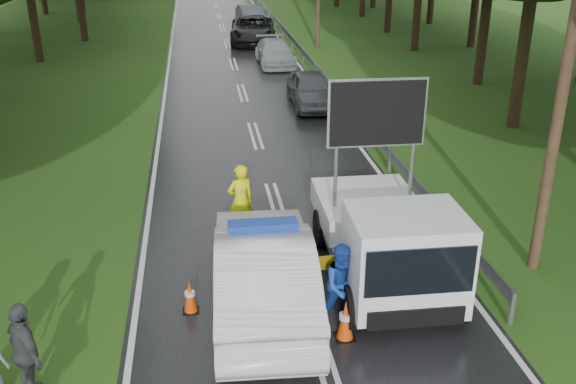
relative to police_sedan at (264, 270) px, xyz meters
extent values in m
plane|color=#1D4513|center=(0.85, -1.20, -0.87)|extent=(160.00, 160.00, 0.00)
cube|color=black|center=(0.85, 28.80, -0.86)|extent=(7.00, 140.00, 0.02)
cylinder|color=gray|center=(4.55, -1.20, -0.52)|extent=(0.12, 0.12, 0.70)
cube|color=gray|center=(4.55, 28.80, -0.32)|extent=(0.05, 60.00, 0.30)
cylinder|color=#3F271D|center=(6.05, 0.80, 4.13)|extent=(0.24, 0.24, 10.00)
imported|color=white|center=(0.00, 0.00, 0.00)|extent=(2.08, 5.32, 1.72)
cube|color=#1938A5|center=(0.00, 0.00, 0.94)|extent=(1.31, 0.42, 0.17)
cube|color=gray|center=(2.59, 1.17, -0.29)|extent=(2.18, 4.44, 0.26)
cube|color=white|center=(2.61, 2.22, 0.13)|extent=(2.25, 2.56, 0.58)
cube|color=white|center=(2.55, -0.71, 0.44)|extent=(2.13, 1.72, 1.78)
cube|color=black|center=(2.54, -1.57, 0.65)|extent=(1.94, 0.08, 0.89)
cube|color=black|center=(2.60, 1.80, 2.48)|extent=(1.99, 0.16, 1.36)
cylinder|color=black|center=(1.55, -0.90, -0.43)|extent=(0.31, 0.89, 0.88)
cylinder|color=black|center=(3.54, -0.94, -0.43)|extent=(0.31, 0.89, 0.88)
cylinder|color=black|center=(1.62, 2.45, -0.43)|extent=(0.31, 0.89, 0.88)
cylinder|color=black|center=(3.61, 2.41, -0.43)|extent=(0.31, 0.89, 0.88)
cube|color=#DAE80C|center=(0.15, -0.28, -0.32)|extent=(0.07, 0.07, 1.10)
cube|color=#DAE80C|center=(0.70, -0.25, -0.32)|extent=(0.07, 0.07, 1.10)
cube|color=#DAE80C|center=(2.35, -0.14, -0.32)|extent=(0.07, 0.07, 1.10)
cube|color=#DAE80C|center=(2.90, -0.11, -0.32)|extent=(0.07, 0.07, 1.10)
cube|color=#F2CC00|center=(1.53, -0.20, 0.18)|extent=(2.87, 0.24, 0.28)
imported|color=#F6F70D|center=(-0.20, 3.28, 0.03)|extent=(0.76, 0.62, 1.80)
imported|color=#1A44AD|center=(1.40, -0.70, -0.04)|extent=(0.90, 0.76, 1.65)
imported|color=#42454A|center=(-3.94, -2.00, 0.00)|extent=(0.94, 1.07, 1.73)
imported|color=#3B3F43|center=(3.45, 14.32, -0.17)|extent=(1.67, 4.08, 1.39)
imported|color=#929599|center=(3.00, 22.42, -0.23)|extent=(1.84, 4.41, 1.27)
imported|color=black|center=(2.43, 28.82, -0.07)|extent=(3.12, 5.93, 1.59)
imported|color=#393B40|center=(2.88, 34.82, -0.12)|extent=(2.00, 4.64, 1.49)
cube|color=black|center=(1.35, -1.20, -0.85)|extent=(0.38, 0.38, 0.03)
cone|color=#EE4607|center=(1.35, -1.20, -0.46)|extent=(0.31, 0.31, 0.77)
cube|color=black|center=(0.85, 1.30, -0.85)|extent=(0.31, 0.31, 0.03)
cone|color=#EE4607|center=(0.85, 1.30, -0.53)|extent=(0.25, 0.25, 0.63)
cube|color=black|center=(-1.43, 0.08, -0.85)|extent=(0.32, 0.32, 0.03)
cone|color=#EE4607|center=(-1.43, 0.08, -0.52)|extent=(0.27, 0.27, 0.66)
cube|color=black|center=(3.25, 0.30, -0.85)|extent=(0.30, 0.30, 0.03)
cone|color=#EE4607|center=(3.25, 0.30, -0.54)|extent=(0.25, 0.25, 0.63)
camera|label=1|loc=(-1.05, -10.67, 6.23)|focal=40.00mm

